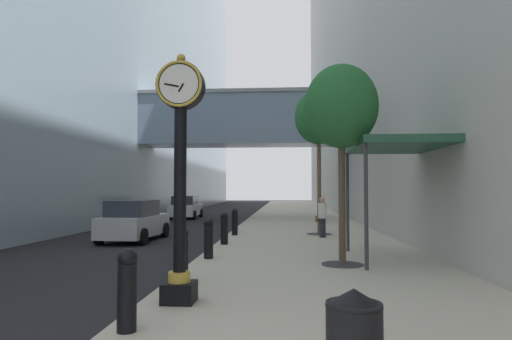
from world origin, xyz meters
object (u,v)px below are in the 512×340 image
at_px(bollard_nearest, 127,288).
at_px(street_tree_near, 341,108).
at_px(bollard_third, 209,237).
at_px(street_clock, 180,165).
at_px(bollard_fourth, 224,227).
at_px(car_white_near, 186,207).
at_px(street_tree_mid_near, 319,118).
at_px(pedestrian_walking, 322,216).
at_px(bollard_fifth, 235,221).
at_px(car_silver_mid, 134,221).
at_px(bollard_second, 182,254).

relative_size(bollard_nearest, street_tree_near, 0.22).
bearing_deg(bollard_third, street_clock, -85.90).
distance_m(bollard_fourth, car_white_near, 16.58).
bearing_deg(car_white_near, bollard_third, -75.01).
distance_m(street_tree_mid_near, pedestrian_walking, 4.45).
distance_m(bollard_fifth, pedestrian_walking, 3.77).
bearing_deg(street_tree_near, car_silver_mid, 142.25).
xyz_separation_m(bollard_third, street_tree_mid_near, (3.67, 6.92, 4.52)).
bearing_deg(pedestrian_walking, street_clock, -107.75).
xyz_separation_m(bollard_nearest, car_white_near, (-5.08, 25.34, 0.05)).
distance_m(bollard_second, street_tree_mid_near, 11.66).
xyz_separation_m(street_clock, bollard_nearest, (-0.34, -1.57, -1.80)).
bearing_deg(bollard_fifth, bollard_third, -90.00).
xyz_separation_m(bollard_nearest, bollard_second, (0.00, 3.19, 0.00)).
bearing_deg(street_tree_near, bollard_third, 167.85).
bearing_deg(bollard_second, street_tree_near, 33.16).
xyz_separation_m(bollard_fifth, street_tree_mid_near, (3.67, 0.55, 4.52)).
distance_m(street_clock, street_tree_near, 5.49).
xyz_separation_m(street_clock, street_tree_near, (3.32, 4.02, 1.72)).
distance_m(bollard_third, pedestrian_walking, 6.74).
distance_m(bollard_second, street_tree_near, 5.62).
relative_size(bollard_second, bollard_third, 1.00).
xyz_separation_m(car_white_near, car_silver_mid, (1.07, -13.81, 0.01)).
bearing_deg(car_silver_mid, pedestrian_walking, 3.58).
height_order(street_clock, car_white_near, street_clock).
distance_m(street_clock, bollard_fourth, 8.20).
distance_m(bollard_second, car_white_near, 22.73).
bearing_deg(car_white_near, street_tree_mid_near, -54.02).
xyz_separation_m(bollard_third, car_silver_mid, (-4.01, 5.15, 0.06)).
distance_m(pedestrian_walking, car_silver_mid, 7.71).
bearing_deg(car_silver_mid, car_white_near, 94.43).
xyz_separation_m(bollard_second, bollard_fifth, (0.00, 9.56, 0.00)).
bearing_deg(bollard_fifth, pedestrian_walking, -11.30).
bearing_deg(street_clock, bollard_third, 94.10).
height_order(bollard_fourth, bollard_fifth, same).
distance_m(car_white_near, car_silver_mid, 13.85).
relative_size(bollard_nearest, bollard_third, 1.00).
distance_m(bollard_third, bollard_fifth, 6.37).
relative_size(bollard_third, car_silver_mid, 0.28).
xyz_separation_m(bollard_fifth, car_silver_mid, (-4.01, -1.22, 0.06)).
height_order(bollard_nearest, pedestrian_walking, pedestrian_walking).
xyz_separation_m(street_tree_mid_near, pedestrian_walking, (0.02, -1.28, -4.26)).
height_order(bollard_nearest, car_silver_mid, car_silver_mid).
bearing_deg(bollard_third, car_white_near, 104.99).
xyz_separation_m(bollard_fifth, street_tree_near, (3.67, -7.16, 3.52)).
bearing_deg(bollard_second, bollard_nearest, -90.00).
relative_size(car_white_near, car_silver_mid, 1.10).
height_order(bollard_second, bollard_third, same).
height_order(street_clock, bollard_fourth, street_clock).
bearing_deg(bollard_fifth, street_tree_near, -62.88).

